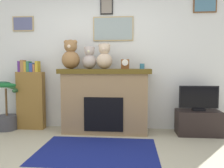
# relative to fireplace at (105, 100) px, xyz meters

# --- Properties ---
(back_wall) EXTENTS (5.20, 0.15, 2.60)m
(back_wall) POSITION_rel_fireplace_xyz_m (-0.19, 0.33, 0.74)
(back_wall) COLOR silver
(back_wall) RESTS_ON ground_plane
(fireplace) EXTENTS (1.57, 0.59, 1.11)m
(fireplace) POSITION_rel_fireplace_xyz_m (0.00, 0.00, 0.00)
(fireplace) COLOR olive
(fireplace) RESTS_ON ground_plane
(bookshelf) EXTENTS (0.50, 0.16, 1.27)m
(bookshelf) POSITION_rel_fireplace_xyz_m (-1.40, 0.07, 0.02)
(bookshelf) COLOR brown
(bookshelf) RESTS_ON ground_plane
(potted_plant) EXTENTS (0.56, 0.60, 0.92)m
(potted_plant) POSITION_rel_fireplace_xyz_m (-1.81, -0.04, -0.23)
(potted_plant) COLOR #3F3F44
(potted_plant) RESTS_ON ground_plane
(tv_stand) EXTENTS (0.71, 0.40, 0.41)m
(tv_stand) POSITION_rel_fireplace_xyz_m (1.58, -0.03, -0.36)
(tv_stand) COLOR black
(tv_stand) RESTS_ON ground_plane
(television) EXTENTS (0.65, 0.14, 0.42)m
(television) POSITION_rel_fireplace_xyz_m (1.58, -0.03, 0.06)
(television) COLOR black
(television) RESTS_ON tv_stand
(area_rug) EXTENTS (1.63, 1.16, 0.01)m
(area_rug) POSITION_rel_fireplace_xyz_m (0.00, -0.94, -0.56)
(area_rug) COLOR navy
(area_rug) RESTS_ON ground_plane
(candle_jar) EXTENTS (0.08, 0.08, 0.09)m
(candle_jar) POSITION_rel_fireplace_xyz_m (0.64, -0.02, 0.60)
(candle_jar) COLOR teal
(candle_jar) RESTS_ON fireplace
(mantel_clock) EXTENTS (0.14, 0.10, 0.16)m
(mantel_clock) POSITION_rel_fireplace_xyz_m (0.35, -0.02, 0.63)
(mantel_clock) COLOR brown
(mantel_clock) RESTS_ON fireplace
(teddy_bear_brown) EXTENTS (0.32, 0.32, 0.51)m
(teddy_bear_brown) POSITION_rel_fireplace_xyz_m (-0.61, -0.02, 0.78)
(teddy_bear_brown) COLOR olive
(teddy_bear_brown) RESTS_ON fireplace
(teddy_bear_tan) EXTENTS (0.25, 0.25, 0.40)m
(teddy_bear_tan) POSITION_rel_fireplace_xyz_m (-0.28, -0.02, 0.73)
(teddy_bear_tan) COLOR #A69992
(teddy_bear_tan) RESTS_ON fireplace
(teddy_bear_grey) EXTENTS (0.28, 0.28, 0.44)m
(teddy_bear_grey) POSITION_rel_fireplace_xyz_m (-0.01, -0.02, 0.75)
(teddy_bear_grey) COLOR #C7AF91
(teddy_bear_grey) RESTS_ON fireplace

